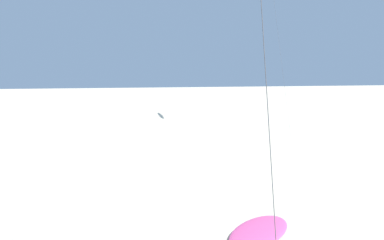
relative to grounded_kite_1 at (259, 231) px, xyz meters
name	(u,v)px	position (x,y,z in m)	size (l,w,h in m)	color
grounded_kite_1	(259,231)	(0.00, 0.00, 0.00)	(4.08, 3.87, 0.26)	#EA5193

